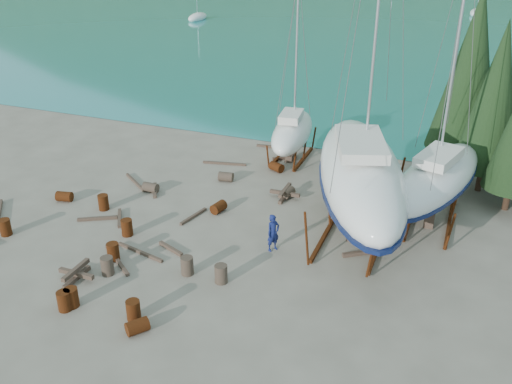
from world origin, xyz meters
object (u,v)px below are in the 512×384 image
(large_sailboat_far, at_px, (436,178))
(small_sailboat_shore, at_px, (292,131))
(worker, at_px, (273,233))
(large_sailboat_near, at_px, (361,173))

(large_sailboat_far, relative_size, small_sailboat_shore, 1.32)
(large_sailboat_far, xyz_separation_m, worker, (-6.89, -5.76, -1.60))
(large_sailboat_near, xyz_separation_m, small_sailboat_shore, (-6.14, 8.18, -1.44))
(large_sailboat_far, bearing_deg, worker, -124.19)
(worker, bearing_deg, small_sailboat_shore, 46.42)
(small_sailboat_shore, distance_m, worker, 11.67)
(small_sailboat_shore, relative_size, worker, 6.17)
(large_sailboat_near, relative_size, large_sailboat_far, 1.35)
(large_sailboat_near, relative_size, small_sailboat_shore, 1.78)
(large_sailboat_far, bearing_deg, large_sailboat_near, -126.94)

